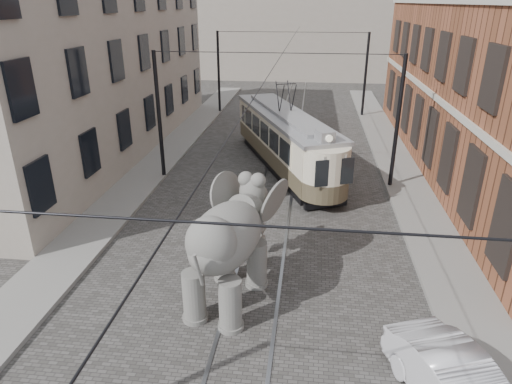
# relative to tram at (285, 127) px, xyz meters

# --- Properties ---
(ground) EXTENTS (120.00, 120.00, 0.00)m
(ground) POSITION_rel_tram_xyz_m (-0.14, -8.19, -2.16)
(ground) COLOR #494644
(tram_rails) EXTENTS (1.54, 80.00, 0.02)m
(tram_rails) POSITION_rel_tram_xyz_m (-0.14, -8.19, -2.15)
(tram_rails) COLOR slate
(tram_rails) RESTS_ON ground
(sidewalk_right) EXTENTS (2.00, 60.00, 0.15)m
(sidewalk_right) POSITION_rel_tram_xyz_m (5.86, -8.19, -2.09)
(sidewalk_right) COLOR slate
(sidewalk_right) RESTS_ON ground
(sidewalk_left) EXTENTS (2.00, 60.00, 0.15)m
(sidewalk_left) POSITION_rel_tram_xyz_m (-6.64, -8.19, -2.09)
(sidewalk_left) COLOR slate
(sidewalk_left) RESTS_ON ground
(stucco_building) EXTENTS (7.00, 24.00, 10.00)m
(stucco_building) POSITION_rel_tram_xyz_m (-11.14, 1.81, 2.84)
(stucco_building) COLOR gray
(stucco_building) RESTS_ON ground
(distant_block) EXTENTS (28.00, 10.00, 14.00)m
(distant_block) POSITION_rel_tram_xyz_m (-0.14, 31.81, 4.84)
(distant_block) COLOR gray
(distant_block) RESTS_ON ground
(catenary) EXTENTS (11.00, 30.20, 6.00)m
(catenary) POSITION_rel_tram_xyz_m (-0.34, -3.19, 0.84)
(catenary) COLOR black
(catenary) RESTS_ON ground
(tram) EXTENTS (6.28, 10.92, 4.33)m
(tram) POSITION_rel_tram_xyz_m (0.00, 0.00, 0.00)
(tram) COLOR beige
(tram) RESTS_ON ground
(elephant) EXTENTS (4.02, 5.84, 3.27)m
(elephant) POSITION_rel_tram_xyz_m (-0.86, -11.55, -0.53)
(elephant) COLOR #5E5C57
(elephant) RESTS_ON ground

